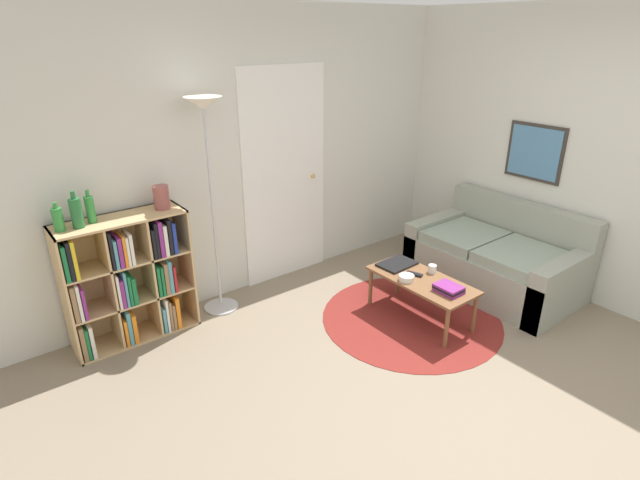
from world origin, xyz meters
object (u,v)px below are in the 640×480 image
(bookshelf, at_px, (128,280))
(bottle_left, at_px, (58,219))
(bowl, at_px, (406,278))
(bottle_right, at_px, (90,209))
(laptop, at_px, (397,264))
(bottle_middle, at_px, (76,213))
(vase_on_shelf, at_px, (161,197))
(cup, at_px, (432,269))
(couch, at_px, (498,260))
(coffee_table, at_px, (421,283))
(floor_lamp, at_px, (207,142))

(bookshelf, xyz_separation_m, bottle_left, (-0.40, -0.01, 0.61))
(bowl, distance_m, bottle_right, 2.56)
(laptop, xyz_separation_m, bottle_left, (-2.51, 0.93, 0.74))
(bottle_middle, distance_m, vase_on_shelf, 0.63)
(bookshelf, height_order, cup, bookshelf)
(bookshelf, relative_size, bottle_left, 4.95)
(bottle_right, bearing_deg, laptop, -23.07)
(couch, height_order, bottle_middle, bottle_middle)
(bookshelf, distance_m, bottle_right, 0.65)
(couch, bearing_deg, bottle_left, 159.80)
(coffee_table, bearing_deg, bowl, 154.85)
(floor_lamp, distance_m, coffee_table, 2.16)
(bookshelf, distance_m, cup, 2.56)
(cup, bearing_deg, bookshelf, 150.97)
(floor_lamp, distance_m, bottle_middle, 1.11)
(bookshelf, distance_m, floor_lamp, 1.27)
(cup, height_order, bottle_middle, bottle_middle)
(cup, height_order, vase_on_shelf, vase_on_shelf)
(vase_on_shelf, bearing_deg, coffee_table, -36.34)
(coffee_table, relative_size, laptop, 2.78)
(bowl, bearing_deg, bottle_middle, 151.98)
(bookshelf, height_order, laptop, bookshelf)
(floor_lamp, xyz_separation_m, coffee_table, (1.31, -1.24, -1.19))
(bottle_left, relative_size, bottle_middle, 0.78)
(bottle_left, distance_m, vase_on_shelf, 0.76)
(coffee_table, height_order, bottle_right, bottle_right)
(bottle_left, relative_size, bottle_right, 0.85)
(laptop, relative_size, bottle_left, 1.62)
(couch, xyz_separation_m, cup, (-0.91, 0.07, 0.15))
(cup, relative_size, bottle_left, 0.34)
(floor_lamp, xyz_separation_m, bottle_middle, (-1.05, 0.01, -0.37))
(couch, height_order, bowl, couch)
(bowl, relative_size, bottle_left, 0.62)
(floor_lamp, xyz_separation_m, cup, (1.47, -1.21, -1.11))
(couch, relative_size, coffee_table, 1.61)
(coffee_table, distance_m, vase_on_shelf, 2.28)
(coffee_table, distance_m, bottle_right, 2.72)
(bottle_right, xyz_separation_m, vase_on_shelf, (0.53, -0.03, -0.01))
(laptop, relative_size, bottle_right, 1.38)
(bottle_left, relative_size, vase_on_shelf, 1.12)
(coffee_table, bearing_deg, bottle_left, 153.11)
(floor_lamp, relative_size, bottle_left, 8.92)
(bottle_left, xyz_separation_m, vase_on_shelf, (0.76, 0.01, 0.01))
(laptop, height_order, bottle_left, bottle_left)
(bottle_left, xyz_separation_m, bottle_right, (0.23, 0.04, 0.02))
(laptop, bearing_deg, floor_lamp, 145.61)
(bookshelf, distance_m, vase_on_shelf, 0.71)
(bottle_middle, bearing_deg, bookshelf, 4.06)
(cup, xyz_separation_m, bottle_right, (-2.41, 1.27, 0.73))
(bottle_right, bearing_deg, bottle_left, -171.04)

